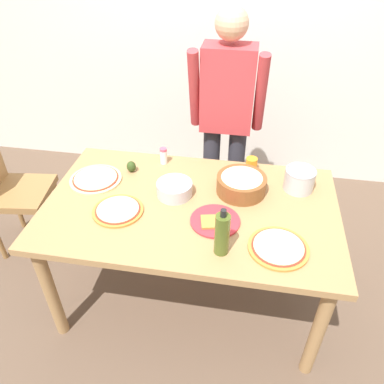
{
  "coord_description": "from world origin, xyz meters",
  "views": [
    {
      "loc": [
        0.28,
        -1.57,
        2.07
      ],
      "look_at": [
        0.0,
        0.05,
        0.81
      ],
      "focal_mm": 35.29,
      "sensor_mm": 36.0,
      "label": 1
    }
  ],
  "objects_px": {
    "person_cook": "(226,116)",
    "pizza_cooked_on_tray": "(118,210)",
    "mixing_bowl_steel": "(174,189)",
    "salt_shaker": "(164,156)",
    "plate_with_slice": "(215,221)",
    "steel_pot": "(299,179)",
    "pizza_second_cooked": "(278,247)",
    "popcorn_bowl": "(241,183)",
    "pizza_raw_on_board": "(96,179)",
    "chair_wooden_left": "(7,185)",
    "cup_orange": "(251,164)",
    "avocado": "(131,167)",
    "olive_oil_bottle": "(222,234)",
    "dining_table": "(190,217)"
  },
  "relations": [
    {
      "from": "popcorn_bowl",
      "to": "olive_oil_bottle",
      "type": "relative_size",
      "value": 1.09
    },
    {
      "from": "chair_wooden_left",
      "to": "salt_shaker",
      "type": "height_order",
      "value": "chair_wooden_left"
    },
    {
      "from": "plate_with_slice",
      "to": "popcorn_bowl",
      "type": "bearing_deg",
      "value": 68.43
    },
    {
      "from": "salt_shaker",
      "to": "avocado",
      "type": "distance_m",
      "value": 0.22
    },
    {
      "from": "mixing_bowl_steel",
      "to": "olive_oil_bottle",
      "type": "relative_size",
      "value": 0.78
    },
    {
      "from": "person_cook",
      "to": "plate_with_slice",
      "type": "height_order",
      "value": "person_cook"
    },
    {
      "from": "pizza_raw_on_board",
      "to": "plate_with_slice",
      "type": "xyz_separation_m",
      "value": [
        0.75,
        -0.25,
        -0.0
      ]
    },
    {
      "from": "pizza_raw_on_board",
      "to": "mixing_bowl_steel",
      "type": "bearing_deg",
      "value": -6.8
    },
    {
      "from": "dining_table",
      "to": "avocado",
      "type": "relative_size",
      "value": 22.86
    },
    {
      "from": "pizza_second_cooked",
      "to": "steel_pot",
      "type": "height_order",
      "value": "steel_pot"
    },
    {
      "from": "mixing_bowl_steel",
      "to": "avocado",
      "type": "xyz_separation_m",
      "value": [
        -0.31,
        0.18,
        -0.01
      ]
    },
    {
      "from": "cup_orange",
      "to": "avocado",
      "type": "distance_m",
      "value": 0.73
    },
    {
      "from": "person_cook",
      "to": "avocado",
      "type": "bearing_deg",
      "value": -136.56
    },
    {
      "from": "steel_pot",
      "to": "olive_oil_bottle",
      "type": "bearing_deg",
      "value": -123.9
    },
    {
      "from": "pizza_cooked_on_tray",
      "to": "plate_with_slice",
      "type": "height_order",
      "value": "plate_with_slice"
    },
    {
      "from": "popcorn_bowl",
      "to": "olive_oil_bottle",
      "type": "distance_m",
      "value": 0.49
    },
    {
      "from": "pizza_second_cooked",
      "to": "cup_orange",
      "type": "distance_m",
      "value": 0.67
    },
    {
      "from": "pizza_raw_on_board",
      "to": "salt_shaker",
      "type": "relative_size",
      "value": 2.89
    },
    {
      "from": "person_cook",
      "to": "avocado",
      "type": "height_order",
      "value": "person_cook"
    },
    {
      "from": "plate_with_slice",
      "to": "steel_pot",
      "type": "bearing_deg",
      "value": 40.34
    },
    {
      "from": "pizza_cooked_on_tray",
      "to": "pizza_second_cooked",
      "type": "xyz_separation_m",
      "value": [
        0.84,
        -0.14,
        -0.0
      ]
    },
    {
      "from": "cup_orange",
      "to": "avocado",
      "type": "xyz_separation_m",
      "value": [
        -0.72,
        -0.14,
        -0.01
      ]
    },
    {
      "from": "plate_with_slice",
      "to": "popcorn_bowl",
      "type": "relative_size",
      "value": 0.93
    },
    {
      "from": "pizza_cooked_on_tray",
      "to": "salt_shaker",
      "type": "bearing_deg",
      "value": 75.32
    },
    {
      "from": "dining_table",
      "to": "pizza_cooked_on_tray",
      "type": "height_order",
      "value": "pizza_cooked_on_tray"
    },
    {
      "from": "popcorn_bowl",
      "to": "avocado",
      "type": "height_order",
      "value": "popcorn_bowl"
    },
    {
      "from": "popcorn_bowl",
      "to": "steel_pot",
      "type": "relative_size",
      "value": 1.61
    },
    {
      "from": "popcorn_bowl",
      "to": "steel_pot",
      "type": "height_order",
      "value": "steel_pot"
    },
    {
      "from": "person_cook",
      "to": "salt_shaker",
      "type": "bearing_deg",
      "value": -133.43
    },
    {
      "from": "cup_orange",
      "to": "pizza_second_cooked",
      "type": "bearing_deg",
      "value": -76.2
    },
    {
      "from": "chair_wooden_left",
      "to": "popcorn_bowl",
      "type": "relative_size",
      "value": 3.39
    },
    {
      "from": "person_cook",
      "to": "pizza_raw_on_board",
      "type": "height_order",
      "value": "person_cook"
    },
    {
      "from": "chair_wooden_left",
      "to": "popcorn_bowl",
      "type": "distance_m",
      "value": 1.61
    },
    {
      "from": "pizza_cooked_on_tray",
      "to": "plate_with_slice",
      "type": "bearing_deg",
      "value": 0.34
    },
    {
      "from": "steel_pot",
      "to": "salt_shaker",
      "type": "xyz_separation_m",
      "value": [
        -0.82,
        0.13,
        -0.01
      ]
    },
    {
      "from": "person_cook",
      "to": "pizza_cooked_on_tray",
      "type": "distance_m",
      "value": 1.02
    },
    {
      "from": "pizza_cooked_on_tray",
      "to": "salt_shaker",
      "type": "distance_m",
      "value": 0.53
    },
    {
      "from": "chair_wooden_left",
      "to": "cup_orange",
      "type": "xyz_separation_m",
      "value": [
        1.63,
        0.13,
        0.26
      ]
    },
    {
      "from": "mixing_bowl_steel",
      "to": "cup_orange",
      "type": "relative_size",
      "value": 2.35
    },
    {
      "from": "plate_with_slice",
      "to": "olive_oil_bottle",
      "type": "xyz_separation_m",
      "value": [
        0.05,
        -0.2,
        0.11
      ]
    },
    {
      "from": "pizza_raw_on_board",
      "to": "mixing_bowl_steel",
      "type": "height_order",
      "value": "mixing_bowl_steel"
    },
    {
      "from": "plate_with_slice",
      "to": "steel_pot",
      "type": "height_order",
      "value": "steel_pot"
    },
    {
      "from": "olive_oil_bottle",
      "to": "steel_pot",
      "type": "xyz_separation_m",
      "value": [
        0.38,
        0.57,
        -0.05
      ]
    },
    {
      "from": "dining_table",
      "to": "olive_oil_bottle",
      "type": "height_order",
      "value": "olive_oil_bottle"
    },
    {
      "from": "pizza_cooked_on_tray",
      "to": "popcorn_bowl",
      "type": "xyz_separation_m",
      "value": [
        0.63,
        0.29,
        0.05
      ]
    },
    {
      "from": "pizza_raw_on_board",
      "to": "pizza_second_cooked",
      "type": "relative_size",
      "value": 1.05
    },
    {
      "from": "plate_with_slice",
      "to": "mixing_bowl_steel",
      "type": "relative_size",
      "value": 1.3
    },
    {
      "from": "person_cook",
      "to": "pizza_cooked_on_tray",
      "type": "relative_size",
      "value": 5.95
    },
    {
      "from": "plate_with_slice",
      "to": "salt_shaker",
      "type": "bearing_deg",
      "value": 127.6
    },
    {
      "from": "person_cook",
      "to": "mixing_bowl_steel",
      "type": "distance_m",
      "value": 0.73
    }
  ]
}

